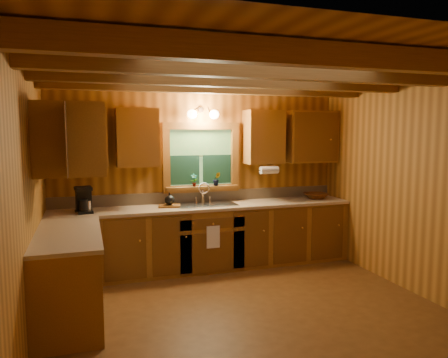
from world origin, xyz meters
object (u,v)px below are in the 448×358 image
cutting_board (170,206)px  wicker_basket (316,196)px  sink (206,208)px  coffee_maker (84,200)px

cutting_board → wicker_basket: size_ratio=0.82×
cutting_board → wicker_basket: (2.26, 0.01, 0.03)m
cutting_board → sink: bearing=11.2°
sink → coffee_maker: 1.64m
wicker_basket → coffee_maker: bearing=-178.8°
coffee_maker → cutting_board: 1.12m
sink → wicker_basket: (1.74, 0.01, 0.09)m
wicker_basket → cutting_board: bearing=-179.9°
coffee_maker → sink: bearing=-9.6°
coffee_maker → cutting_board: coffee_maker is taller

